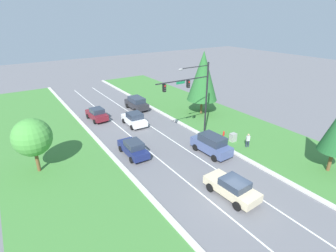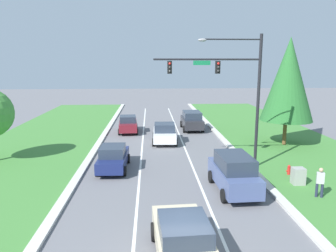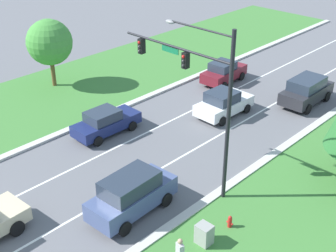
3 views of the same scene
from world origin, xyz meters
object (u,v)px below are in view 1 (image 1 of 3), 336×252
(burgundy_sedan, at_px, (97,114))
(oak_near_left_tree, at_px, (32,137))
(navy_sedan, at_px, (133,148))
(fire_hydrant, at_px, (224,134))
(traffic_signal_mast, at_px, (194,91))
(champagne_sedan, at_px, (232,187))
(pedestrian, at_px, (248,140))
(slate_blue_suv, at_px, (211,144))
(conifer_far_right_tree, at_px, (203,76))
(white_sedan, at_px, (134,119))
(charcoal_suv, at_px, (137,103))
(utility_cabinet, at_px, (233,138))

(burgundy_sedan, height_order, oak_near_left_tree, oak_near_left_tree)
(navy_sedan, relative_size, fire_hydrant, 6.45)
(traffic_signal_mast, relative_size, champagne_sedan, 1.87)
(navy_sedan, xyz_separation_m, pedestrian, (11.37, -5.44, 0.11))
(champagne_sedan, bearing_deg, slate_blue_suv, 58.02)
(slate_blue_suv, distance_m, oak_near_left_tree, 17.33)
(traffic_signal_mast, relative_size, oak_near_left_tree, 1.67)
(pedestrian, bearing_deg, slate_blue_suv, 4.30)
(traffic_signal_mast, distance_m, conifer_far_right_tree, 8.75)
(white_sedan, bearing_deg, pedestrian, -57.57)
(fire_hydrant, bearing_deg, champagne_sedan, -131.29)
(traffic_signal_mast, relative_size, fire_hydrant, 12.68)
(burgundy_sedan, height_order, champagne_sedan, burgundy_sedan)
(traffic_signal_mast, height_order, charcoal_suv, traffic_signal_mast)
(white_sedan, xyz_separation_m, charcoal_suv, (3.17, 5.57, 0.14))
(champagne_sedan, xyz_separation_m, utility_cabinet, (7.46, 7.02, -0.34))
(conifer_far_right_tree, bearing_deg, slate_blue_suv, -125.05)
(white_sedan, height_order, fire_hydrant, white_sedan)
(traffic_signal_mast, height_order, pedestrian, traffic_signal_mast)
(traffic_signal_mast, bearing_deg, white_sedan, 118.00)
(navy_sedan, bearing_deg, charcoal_suv, 62.95)
(navy_sedan, distance_m, conifer_far_right_tree, 16.02)
(charcoal_suv, distance_m, fire_hydrant, 15.36)
(utility_cabinet, xyz_separation_m, fire_hydrant, (0.17, 1.67, -0.19))
(pedestrian, relative_size, conifer_far_right_tree, 0.18)
(slate_blue_suv, xyz_separation_m, conifer_far_right_tree, (7.03, 10.02, 4.60))
(utility_cabinet, height_order, pedestrian, pedestrian)
(champagne_sedan, bearing_deg, utility_cabinet, 39.88)
(white_sedan, distance_m, oak_near_left_tree, 13.92)
(white_sedan, height_order, oak_near_left_tree, oak_near_left_tree)
(traffic_signal_mast, height_order, utility_cabinet, traffic_signal_mast)
(burgundy_sedan, height_order, pedestrian, burgundy_sedan)
(slate_blue_suv, xyz_separation_m, fire_hydrant, (4.18, 2.36, -0.74))
(burgundy_sedan, relative_size, champagne_sedan, 0.89)
(oak_near_left_tree, distance_m, conifer_far_right_tree, 23.38)
(charcoal_suv, relative_size, utility_cabinet, 4.34)
(charcoal_suv, bearing_deg, oak_near_left_tree, -146.15)
(charcoal_suv, xyz_separation_m, utility_cabinet, (4.15, -16.39, -0.49))
(burgundy_sedan, distance_m, oak_near_left_tree, 13.62)
(traffic_signal_mast, height_order, fire_hydrant, traffic_signal_mast)
(slate_blue_suv, xyz_separation_m, utility_cabinet, (4.01, 0.68, -0.56))
(navy_sedan, height_order, pedestrian, pedestrian)
(champagne_sedan, bearing_deg, pedestrian, 30.06)
(burgundy_sedan, relative_size, slate_blue_suv, 0.89)
(charcoal_suv, height_order, oak_near_left_tree, oak_near_left_tree)
(pedestrian, distance_m, fire_hydrant, 3.63)
(champagne_sedan, relative_size, fire_hydrant, 6.78)
(champagne_sedan, distance_m, oak_near_left_tree, 17.99)
(traffic_signal_mast, height_order, oak_near_left_tree, traffic_signal_mast)
(slate_blue_suv, distance_m, white_sedan, 11.98)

